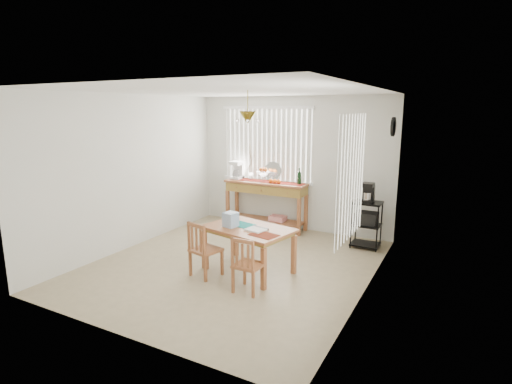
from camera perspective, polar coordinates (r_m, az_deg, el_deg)
The scene contains 10 objects.
ground at distance 6.26m, azimuth -3.22°, elevation -10.32°, with size 4.00×4.50×0.01m, color tan.
room_shell at distance 5.85m, azimuth -3.31°, elevation 5.31°, with size 4.20×4.70×2.70m.
sideboard at distance 7.93m, azimuth 1.50°, elevation -0.19°, with size 1.68×0.47×0.94m.
sideboard_items at distance 8.01m, azimuth -0.26°, elevation 2.70°, with size 1.59×0.40×0.72m.
wire_cart at distance 7.10m, azimuth 15.51°, elevation -3.89°, with size 0.47×0.38×0.81m.
cart_items at distance 7.00m, azimuth 15.73°, elevation -0.13°, with size 0.19×0.23×0.33m.
dining_table at distance 5.82m, azimuth -1.11°, elevation -5.81°, with size 1.38×1.04×0.67m.
table_items at distance 5.78m, azimuth -2.73°, elevation -4.33°, with size 0.95×0.63×0.21m.
chair_left at distance 5.75m, azimuth -7.45°, elevation -8.18°, with size 0.45×0.45×0.81m.
chair_right at distance 5.24m, azimuth -1.24°, elevation -10.40°, with size 0.36×0.36×0.76m.
Camera 1 is at (3.02, -4.96, 2.34)m, focal length 28.00 mm.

